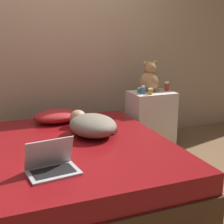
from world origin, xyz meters
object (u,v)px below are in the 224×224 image
Objects in this scene: pillow at (57,116)px; bottle_amber at (150,91)px; bottle_green at (140,90)px; teddy_bear at (150,78)px; person_lying at (91,125)px; bottle_blue at (143,90)px; bottle_red at (167,86)px; laptop at (52,165)px.

bottle_amber is at bearing -5.18° from pillow.
bottle_amber reaches higher than bottle_green.
teddy_bear is 5.11× the size of bottle_amber.
bottle_amber is (0.83, 0.42, 0.18)m from person_lying.
pillow is 1.07m from bottle_amber.
bottle_amber is (0.07, -0.06, -0.01)m from bottle_blue.
bottle_blue is (-0.15, -0.12, -0.11)m from teddy_bear.
bottle_green is 0.60× the size of bottle_red.
person_lying is 9.70× the size of bottle_amber.
bottle_red is at bearing -9.47° from teddy_bear.
pillow is 1.00m from bottle_green.
person_lying is 7.21× the size of bottle_blue.
bottle_green is at bearing -175.95° from bottle_red.
teddy_bear is at bearing 21.17° from bottle_green.
teddy_bear is at bearing 64.70° from bottle_amber.
pillow is at bearing 177.71° from bottle_blue.
bottle_red is at bearing 13.64° from bottle_blue.
bottle_green is 0.70× the size of bottle_blue.
pillow is at bearing -178.68° from bottle_green.
person_lying reaches higher than pillow.
pillow is 0.71× the size of person_lying.
person_lying is 1.90× the size of teddy_bear.
teddy_bear is 5.43× the size of bottle_green.
laptop is 1.73m from bottle_amber.
person_lying is at bearing -153.14° from bottle_amber.
teddy_bear is (0.92, 0.60, 0.30)m from person_lying.
bottle_blue is at bearing -166.36° from bottle_red.
teddy_bear is 3.27× the size of bottle_red.
bottle_red is (1.13, 0.56, 0.20)m from person_lying.
bottle_blue is at bearing -81.75° from bottle_green.
bottle_green reaches higher than person_lying.
laptop is 1.92m from teddy_bear.
bottle_green is (-0.16, -0.06, -0.12)m from teddy_bear.
pillow is at bearing -177.93° from bottle_red.
bottle_amber is (-0.30, -0.14, -0.02)m from bottle_red.
bottle_blue is at bearing 34.96° from laptop.
person_lying is 1.28m from bottle_red.
teddy_bear reaches higher than bottle_amber.
bottle_green is (0.76, 0.54, 0.17)m from person_lying.
bottle_blue is (-0.36, -0.09, -0.01)m from bottle_red.
pillow is 1.37m from bottle_red.
bottle_blue is at bearing -2.29° from pillow.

